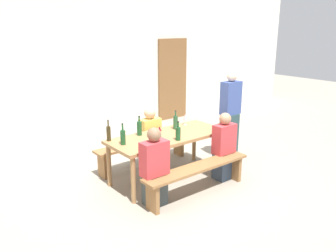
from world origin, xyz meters
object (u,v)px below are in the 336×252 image
object	(u,v)px
wine_glass_2	(185,117)
seated_guest_far_0	(150,139)
wine_bottle_2	(109,133)
tasting_table	(168,140)
wine_bottle_1	(123,137)
standing_host	(230,118)
wine_bottle_0	(139,128)
wine_bottle_4	(176,122)
seated_guest_near_0	(155,169)
wooden_door	(173,79)
bench_near	(198,172)
bench_far	(143,147)
wine_glass_0	(153,136)
seated_guest_near_1	(224,148)
wine_glass_1	(160,129)
wine_bottle_3	(178,133)

from	to	relation	value
wine_glass_2	seated_guest_far_0	distance (m)	0.72
wine_bottle_2	wine_glass_2	xyz separation A→B (m)	(1.48, -0.06, 0.01)
tasting_table	wine_bottle_2	size ratio (longest dim) A/B	5.91
wine_bottle_1	standing_host	distance (m)	2.25
wine_bottle_0	seated_guest_far_0	bearing A→B (deg)	34.84
wine_bottle_0	standing_host	size ratio (longest dim) A/B	0.19
wine_bottle_4	seated_guest_near_0	size ratio (longest dim) A/B	0.28
wooden_door	bench_near	bearing A→B (deg)	-124.10
wine_bottle_4	seated_guest_far_0	bearing A→B (deg)	124.75
seated_guest_near_0	wine_bottle_4	bearing A→B (deg)	-52.94
bench_far	wine_glass_0	xyz separation A→B (m)	(-0.41, -0.86, 0.50)
seated_guest_near_0	standing_host	size ratio (longest dim) A/B	0.68
seated_guest_near_1	wooden_door	bearing A→B (deg)	-26.73
wine_bottle_2	wine_glass_2	distance (m)	1.48
wine_glass_1	wine_glass_2	xyz separation A→B (m)	(0.72, 0.22, 0.03)
wine_glass_0	wooden_door	bearing A→B (deg)	47.03
bench_far	wine_bottle_4	world-z (taller)	wine_bottle_4
wine_bottle_3	standing_host	world-z (taller)	standing_host
wine_bottle_1	wine_glass_0	xyz separation A→B (m)	(0.38, -0.21, -0.02)
wine_bottle_0	seated_guest_far_0	size ratio (longest dim) A/B	0.29
wine_bottle_0	standing_host	distance (m)	1.83
wine_bottle_3	wine_glass_1	world-z (taller)	wine_bottle_3
wine_bottle_3	seated_guest_far_0	size ratio (longest dim) A/B	0.28
wine_bottle_0	tasting_table	bearing A→B (deg)	-37.40
seated_guest_far_0	wooden_door	bearing A→B (deg)	134.51
seated_guest_near_1	standing_host	world-z (taller)	standing_host
wine_bottle_0	seated_guest_near_1	distance (m)	1.40
wine_bottle_0	wine_bottle_1	xyz separation A→B (m)	(-0.44, -0.22, -0.00)
wine_bottle_1	wine_glass_1	bearing A→B (deg)	0.09
bench_near	wine_glass_2	distance (m)	1.27
wooden_door	wine_bottle_1	bearing A→B (deg)	-138.52
tasting_table	bench_far	size ratio (longest dim) A/B	1.05
wine_bottle_4	wine_glass_2	distance (m)	0.31
wooden_door	wine_bottle_0	distance (m)	3.89
wine_bottle_2	wine_bottle_3	world-z (taller)	wine_bottle_2
wooden_door	bench_far	distance (m)	3.40
tasting_table	seated_guest_near_1	xyz separation A→B (m)	(0.71, -0.56, -0.14)
wine_bottle_2	standing_host	xyz separation A→B (m)	(2.33, -0.33, -0.07)
wine_bottle_3	seated_guest_near_0	xyz separation A→B (m)	(-0.64, -0.26, -0.33)
wooden_door	bench_far	xyz separation A→B (m)	(-2.47, -2.23, -0.70)
wine_glass_0	seated_guest_near_1	world-z (taller)	seated_guest_near_1
wine_bottle_1	wine_glass_1	world-z (taller)	wine_bottle_1
wine_glass_0	seated_guest_near_1	distance (m)	1.24
wine_bottle_1	wine_glass_1	xyz separation A→B (m)	(0.67, 0.00, -0.01)
seated_guest_near_0	wine_bottle_1	bearing A→B (deg)	11.39
bench_near	wine_glass_1	bearing A→B (deg)	99.50
wine_bottle_4	wine_glass_2	bearing A→B (deg)	17.77
wooden_door	wine_bottle_2	world-z (taller)	wooden_door
wine_bottle_3	wine_glass_2	bearing A→B (deg)	41.94
tasting_table	wine_bottle_2	xyz separation A→B (m)	(-0.88, 0.33, 0.20)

